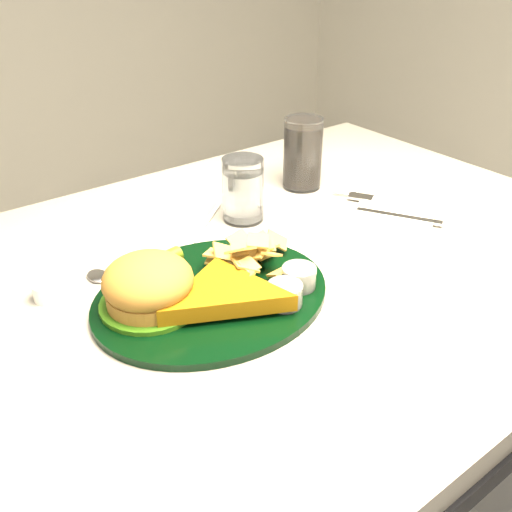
{
  "coord_description": "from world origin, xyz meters",
  "views": [
    {
      "loc": [
        -0.42,
        -0.56,
        1.18
      ],
      "look_at": [
        -0.03,
        -0.05,
        0.8
      ],
      "focal_mm": 40.0,
      "sensor_mm": 36.0,
      "label": 1
    }
  ],
  "objects_px": {
    "water_glass": "(243,190)",
    "fork_napkin": "(394,214)",
    "dinner_plate": "(211,275)",
    "table": "(251,447)",
    "cola_glass": "(303,153)"
  },
  "relations": [
    {
      "from": "table",
      "to": "water_glass",
      "type": "xyz_separation_m",
      "value": [
        0.08,
        0.13,
        0.43
      ]
    },
    {
      "from": "fork_napkin",
      "to": "dinner_plate",
      "type": "bearing_deg",
      "value": 151.68
    },
    {
      "from": "dinner_plate",
      "to": "water_glass",
      "type": "xyz_separation_m",
      "value": [
        0.17,
        0.16,
        0.02
      ]
    },
    {
      "from": "water_glass",
      "to": "fork_napkin",
      "type": "xyz_separation_m",
      "value": [
        0.2,
        -0.15,
        -0.05
      ]
    },
    {
      "from": "table",
      "to": "dinner_plate",
      "type": "bearing_deg",
      "value": -159.1
    },
    {
      "from": "fork_napkin",
      "to": "table",
      "type": "bearing_deg",
      "value": 145.68
    },
    {
      "from": "dinner_plate",
      "to": "table",
      "type": "bearing_deg",
      "value": 21.99
    },
    {
      "from": "table",
      "to": "cola_glass",
      "type": "xyz_separation_m",
      "value": [
        0.25,
        0.17,
        0.44
      ]
    },
    {
      "from": "dinner_plate",
      "to": "water_glass",
      "type": "bearing_deg",
      "value": 44.73
    },
    {
      "from": "water_glass",
      "to": "fork_napkin",
      "type": "relative_size",
      "value": 0.57
    },
    {
      "from": "dinner_plate",
      "to": "cola_glass",
      "type": "xyz_separation_m",
      "value": [
        0.34,
        0.21,
        0.03
      ]
    },
    {
      "from": "dinner_plate",
      "to": "water_glass",
      "type": "height_order",
      "value": "water_glass"
    },
    {
      "from": "cola_glass",
      "to": "table",
      "type": "bearing_deg",
      "value": -145.37
    },
    {
      "from": "dinner_plate",
      "to": "cola_glass",
      "type": "bearing_deg",
      "value": 32.5
    },
    {
      "from": "table",
      "to": "dinner_plate",
      "type": "xyz_separation_m",
      "value": [
        -0.09,
        -0.03,
        0.41
      ]
    }
  ]
}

